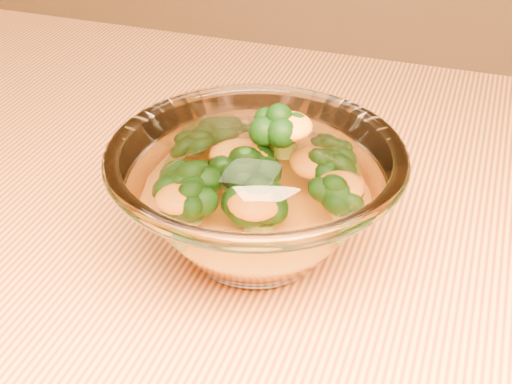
% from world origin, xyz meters
% --- Properties ---
extents(glass_bowl, '(0.19, 0.19, 0.08)m').
position_xyz_m(glass_bowl, '(-0.05, 0.05, 0.79)').
color(glass_bowl, white).
rests_on(glass_bowl, table).
extents(cheese_sauce, '(0.11, 0.11, 0.03)m').
position_xyz_m(cheese_sauce, '(-0.05, 0.05, 0.78)').
color(cheese_sauce, orange).
rests_on(cheese_sauce, glass_bowl).
extents(broccoli_heap, '(0.13, 0.12, 0.07)m').
position_xyz_m(broccoli_heap, '(-0.06, 0.06, 0.80)').
color(broccoli_heap, black).
rests_on(broccoli_heap, cheese_sauce).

